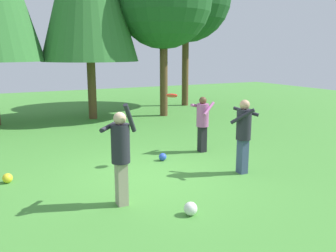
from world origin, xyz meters
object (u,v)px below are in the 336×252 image
ball_white (191,209)px  ball_yellow (8,178)px  person_catcher (203,120)px  person_bystander (244,130)px  ball_blue (163,157)px  tree_right (164,0)px  frisbee (172,96)px  person_thrower (121,150)px

ball_white → ball_yellow: size_ratio=1.11×
person_catcher → ball_yellow: person_catcher is taller
person_bystander → person_catcher: bearing=-45.2°
ball_blue → tree_right: tree_right is taller
frisbee → tree_right: 7.79m
ball_blue → ball_white: (-0.96, -3.09, 0.02)m
ball_white → tree_right: (3.96, 9.18, 4.81)m
ball_white → tree_right: bearing=66.6°
tree_right → person_catcher: bearing=-105.7°
ball_yellow → person_thrower: bearing=-49.8°
person_catcher → person_bystander: (-0.14, -1.98, 0.10)m
person_bystander → ball_blue: 2.30m
person_bystander → person_thrower: bearing=56.7°
person_bystander → ball_yellow: (-4.94, 1.75, -0.92)m
ball_yellow → tree_right: tree_right is taller
person_catcher → person_bystander: bearing=59.4°
person_thrower → person_bystander: size_ratio=1.11×
person_catcher → ball_blue: size_ratio=7.83×
tree_right → person_bystander: bearing=-102.8°
ball_blue → ball_yellow: (-3.70, 0.04, 0.01)m
ball_blue → ball_yellow: bearing=179.4°
ball_blue → ball_yellow: 3.70m
person_bystander → frisbee: frisbee is taller
person_catcher → ball_white: (-2.33, -3.36, -0.80)m
person_thrower → ball_white: 1.61m
person_thrower → ball_white: person_thrower is taller
ball_white → ball_yellow: 4.16m
person_thrower → ball_blue: bearing=6.6°
person_thrower → ball_white: bearing=-88.3°
person_thrower → tree_right: tree_right is taller
person_bystander → frisbee: size_ratio=4.68×
ball_white → ball_blue: bearing=72.8°
ball_white → frisbee: bearing=69.2°
person_thrower → person_catcher: person_thrower is taller
person_catcher → ball_yellow: (-5.08, -0.23, -0.82)m
person_bystander → ball_white: person_bystander is taller
person_catcher → ball_white: 4.17m
frisbee → ball_blue: (-0.07, 0.38, -1.64)m
person_bystander → frisbee: (-1.16, 1.33, 0.72)m
person_bystander → ball_blue: size_ratio=8.61×
person_thrower → tree_right: bearing=17.2°
person_catcher → ball_white: person_catcher is taller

